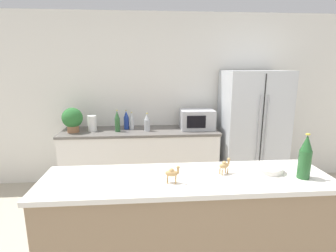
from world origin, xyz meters
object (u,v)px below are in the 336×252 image
at_px(back_bottle_0, 132,121).
at_px(camel_figurine, 172,173).
at_px(paper_towel_roll, 92,123).
at_px(microwave, 197,119).
at_px(potted_plant, 72,119).
at_px(fruit_bowl, 270,168).
at_px(back_bottle_1, 147,122).
at_px(wine_bottle, 305,157).
at_px(back_bottle_2, 126,120).
at_px(refrigerator, 251,131).
at_px(camel_figurine_second, 225,165).
at_px(back_bottle_3, 117,121).

bearing_deg(back_bottle_0, camel_figurine, -79.41).
xyz_separation_m(paper_towel_roll, back_bottle_0, (0.55, 0.05, 0.01)).
height_order(microwave, camel_figurine, microwave).
xyz_separation_m(potted_plant, fruit_bowl, (1.94, -1.84, -0.04)).
relative_size(back_bottle_1, wine_bottle, 0.79).
bearing_deg(microwave, back_bottle_2, 176.62).
distance_m(fruit_bowl, camel_figurine, 0.77).
distance_m(potted_plant, back_bottle_0, 0.81).
bearing_deg(back_bottle_1, back_bottle_0, 154.12).
bearing_deg(refrigerator, camel_figurine_second, -117.46).
relative_size(microwave, wine_bottle, 1.47).
bearing_deg(back_bottle_3, camel_figurine, -73.47).
height_order(paper_towel_roll, camel_figurine_second, camel_figurine_second).
bearing_deg(back_bottle_3, camel_figurine_second, -61.93).
xyz_separation_m(paper_towel_roll, camel_figurine, (0.94, -2.02, 0.08)).
bearing_deg(back_bottle_3, paper_towel_roll, 169.54).
xyz_separation_m(paper_towel_roll, back_bottle_1, (0.77, -0.06, 0.01)).
xyz_separation_m(paper_towel_roll, camel_figurine_second, (1.34, -1.90, 0.08)).
height_order(refrigerator, paper_towel_roll, refrigerator).
xyz_separation_m(microwave, back_bottle_1, (-0.72, -0.08, -0.02)).
xyz_separation_m(refrigerator, potted_plant, (-2.55, 0.01, 0.21)).
relative_size(paper_towel_roll, wine_bottle, 0.67).
height_order(back_bottle_0, fruit_bowl, back_bottle_0).
height_order(back_bottle_1, back_bottle_2, back_bottle_2).
relative_size(paper_towel_roll, back_bottle_0, 0.86).
bearing_deg(camel_figurine, paper_towel_roll, 114.92).
relative_size(back_bottle_0, fruit_bowl, 1.24).
xyz_separation_m(potted_plant, microwave, (1.75, 0.06, -0.05)).
bearing_deg(refrigerator, back_bottle_1, -179.95).
bearing_deg(camel_figurine, potted_plant, 121.10).
bearing_deg(paper_towel_roll, wine_bottle, -47.02).
relative_size(refrigerator, fruit_bowl, 8.42).
height_order(wine_bottle, camel_figurine, wine_bottle).
xyz_separation_m(microwave, wine_bottle, (0.38, -2.03, 0.13)).
relative_size(potted_plant, camel_figurine_second, 2.86).
relative_size(back_bottle_1, camel_figurine_second, 2.14).
bearing_deg(back_bottle_2, wine_bottle, -56.12).
distance_m(wine_bottle, camel_figurine, 0.94).
distance_m(back_bottle_1, wine_bottle, 2.25).
height_order(refrigerator, back_bottle_2, refrigerator).
height_order(fruit_bowl, camel_figurine_second, camel_figurine_second).
height_order(paper_towel_roll, back_bottle_3, back_bottle_3).
height_order(paper_towel_roll, camel_figurine, camel_figurine).
bearing_deg(refrigerator, camel_figurine, -124.61).
height_order(back_bottle_2, fruit_bowl, back_bottle_2).
relative_size(back_bottle_2, wine_bottle, 0.85).
distance_m(paper_towel_roll, back_bottle_3, 0.37).
bearing_deg(camel_figurine_second, back_bottle_1, 107.09).
bearing_deg(wine_bottle, camel_figurine_second, 168.12).
bearing_deg(camel_figurine_second, paper_towel_roll, 125.13).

